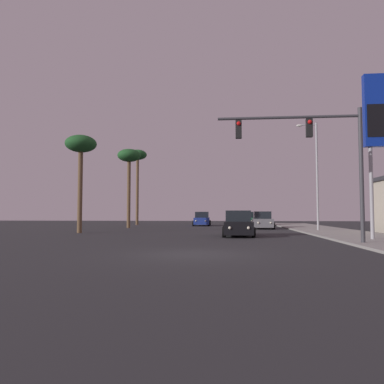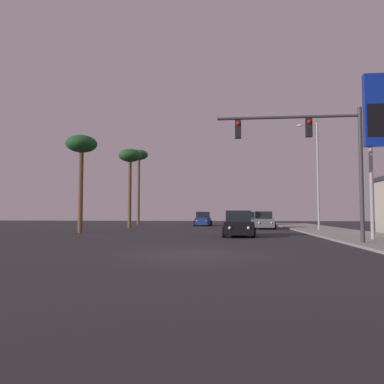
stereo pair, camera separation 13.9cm
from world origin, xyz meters
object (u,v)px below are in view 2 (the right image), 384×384
car_black (238,225)px  palm_tree_near (81,148)px  gas_station_sign (383,119)px  street_lamp (316,170)px  car_blue (203,219)px  car_green (256,219)px  palm_tree_mid (130,160)px  palm_tree_far (139,159)px  traffic_light_mast (318,147)px  car_grey (263,221)px

car_black → palm_tree_near: 13.61m
gas_station_sign → street_lamp: bearing=95.8°
car_blue → car_black: 20.88m
car_green → palm_tree_near: size_ratio=0.58×
car_green → palm_tree_mid: 16.79m
street_lamp → palm_tree_far: (-19.05, 15.78, 3.43)m
car_black → palm_tree_near: palm_tree_near is taller
car_black → palm_tree_near: (-11.97, 2.98, 5.76)m
car_green → street_lamp: size_ratio=0.48×
street_lamp → palm_tree_near: (-18.64, -4.22, 1.41)m
gas_station_sign → traffic_light_mast: bearing=-148.4°
car_black → street_lamp: bearing=-132.4°
car_blue → palm_tree_far: palm_tree_far is taller
street_lamp → car_black: bearing=-132.8°
car_black → palm_tree_near: bearing=-13.5°
car_grey → car_black: (-2.69, -12.16, 0.00)m
traffic_light_mast → palm_tree_near: bearing=149.6°
car_black → street_lamp: street_lamp is taller
car_blue → gas_station_sign: bearing=113.6°
car_grey → traffic_light_mast: 18.86m
car_black → gas_station_sign: gas_station_sign is taller
car_blue → street_lamp: 17.48m
car_grey → palm_tree_mid: size_ratio=0.53×
palm_tree_far → traffic_light_mast: bearing=-61.1°
traffic_light_mast → palm_tree_far: size_ratio=0.71×
car_grey → gas_station_sign: 17.71m
car_green → gas_station_sign: 25.85m
gas_station_sign → palm_tree_far: 33.54m
car_black → car_green: bearing=-96.6°
traffic_light_mast → palm_tree_mid: bearing=127.2°
palm_tree_mid → palm_tree_far: 10.22m
car_black → traffic_light_mast: 8.29m
car_black → gas_station_sign: size_ratio=0.48×
traffic_light_mast → palm_tree_mid: palm_tree_mid is taller
palm_tree_mid → street_lamp: bearing=-18.3°
car_green → car_blue: size_ratio=1.00×
car_grey → street_lamp: street_lamp is taller
car_green → palm_tree_mid: bearing=28.2°
car_green → gas_station_sign: gas_station_sign is taller
gas_station_sign → palm_tree_mid: 25.03m
traffic_light_mast → street_lamp: street_lamp is taller
car_green → car_blue: (-6.35, -0.33, 0.00)m
gas_station_sign → palm_tree_mid: bearing=138.0°
palm_tree_mid → palm_tree_far: palm_tree_far is taller
car_grey → street_lamp: bearing=130.1°
traffic_light_mast → palm_tree_far: 33.60m
gas_station_sign → car_black: bearing=154.2°
car_grey → gas_station_sign: (5.09, -15.93, 5.86)m
car_green → palm_tree_far: size_ratio=0.44×
car_blue → street_lamp: street_lamp is taller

